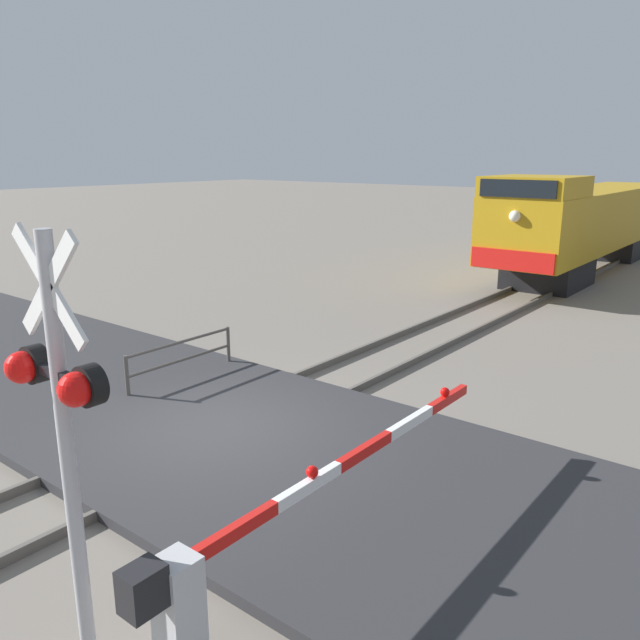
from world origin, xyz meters
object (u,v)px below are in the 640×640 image
locomotive (586,222)px  crossing_gate (242,554)px  guard_railing (181,355)px  crossing_signal (61,412)px

locomotive → crossing_gate: locomotive is taller
locomotive → guard_railing: 18.98m
crossing_signal → guard_railing: bearing=133.8°
crossing_gate → locomotive: bearing=98.9°
guard_railing → crossing_signal: bearing=-46.2°
locomotive → guard_railing: bearing=-97.3°
locomotive → crossing_signal: (2.84, -24.24, 0.55)m
crossing_signal → crossing_gate: 2.28m
locomotive → guard_railing: locomotive is taller
crossing_gate → guard_railing: 7.32m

